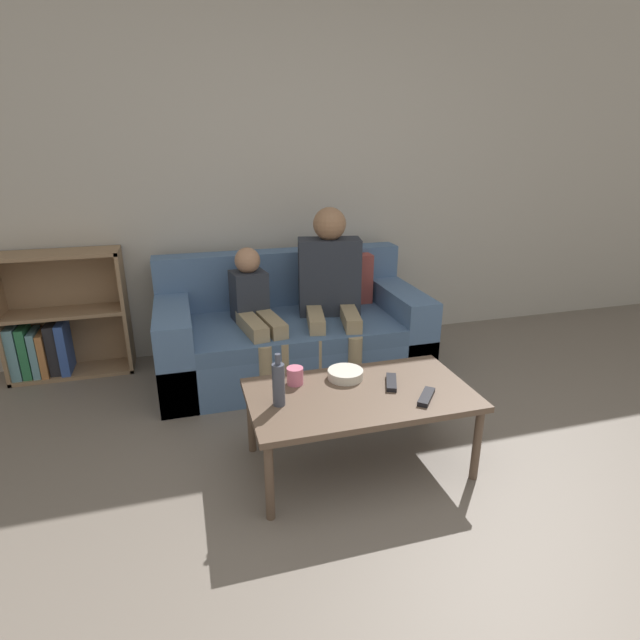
{
  "coord_description": "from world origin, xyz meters",
  "views": [
    {
      "loc": [
        -0.83,
        -1.01,
        1.53
      ],
      "look_at": [
        -0.11,
        1.53,
        0.57
      ],
      "focal_mm": 28.0,
      "sensor_mm": 36.0,
      "label": 1
    }
  ],
  "objects_px": {
    "cup_near": "(295,376)",
    "tv_remote_1": "(391,382)",
    "snack_bowl": "(345,374)",
    "person_child": "(256,311)",
    "bookshelf": "(58,325)",
    "tv_remote_0": "(426,397)",
    "couch": "(292,333)",
    "coffee_table": "(360,399)",
    "person_adult": "(330,281)",
    "bottle": "(279,384)"
  },
  "relations": [
    {
      "from": "tv_remote_1",
      "to": "person_adult",
      "type": "bearing_deg",
      "value": 111.77
    },
    {
      "from": "person_adult",
      "to": "tv_remote_0",
      "type": "relative_size",
      "value": 6.91
    },
    {
      "from": "snack_bowl",
      "to": "person_adult",
      "type": "bearing_deg",
      "value": 77.57
    },
    {
      "from": "couch",
      "to": "person_child",
      "type": "xyz_separation_m",
      "value": [
        -0.26,
        -0.14,
        0.23
      ]
    },
    {
      "from": "person_child",
      "to": "tv_remote_0",
      "type": "height_order",
      "value": "person_child"
    },
    {
      "from": "person_adult",
      "to": "tv_remote_0",
      "type": "bearing_deg",
      "value": -75.32
    },
    {
      "from": "person_child",
      "to": "tv_remote_0",
      "type": "relative_size",
      "value": 5.44
    },
    {
      "from": "bottle",
      "to": "tv_remote_0",
      "type": "bearing_deg",
      "value": -11.52
    },
    {
      "from": "person_adult",
      "to": "coffee_table",
      "type": "bearing_deg",
      "value": -88.72
    },
    {
      "from": "coffee_table",
      "to": "person_adult",
      "type": "xyz_separation_m",
      "value": [
        0.19,
        1.11,
        0.28
      ]
    },
    {
      "from": "tv_remote_0",
      "to": "cup_near",
      "type": "bearing_deg",
      "value": -170.43
    },
    {
      "from": "tv_remote_0",
      "to": "snack_bowl",
      "type": "distance_m",
      "value": 0.42
    },
    {
      "from": "snack_bowl",
      "to": "bookshelf",
      "type": "bearing_deg",
      "value": 138.68
    },
    {
      "from": "couch",
      "to": "person_child",
      "type": "distance_m",
      "value": 0.37
    },
    {
      "from": "bookshelf",
      "to": "cup_near",
      "type": "xyz_separation_m",
      "value": [
        1.33,
        -1.38,
        0.1
      ]
    },
    {
      "from": "bookshelf",
      "to": "tv_remote_1",
      "type": "relative_size",
      "value": 4.85
    },
    {
      "from": "coffee_table",
      "to": "snack_bowl",
      "type": "height_order",
      "value": "snack_bowl"
    },
    {
      "from": "person_adult",
      "to": "bottle",
      "type": "bearing_deg",
      "value": -106.6
    },
    {
      "from": "coffee_table",
      "to": "tv_remote_1",
      "type": "bearing_deg",
      "value": 10.76
    },
    {
      "from": "bookshelf",
      "to": "bottle",
      "type": "xyz_separation_m",
      "value": [
        1.21,
        -1.56,
        0.16
      ]
    },
    {
      "from": "bookshelf",
      "to": "cup_near",
      "type": "bearing_deg",
      "value": -46.12
    },
    {
      "from": "cup_near",
      "to": "tv_remote_1",
      "type": "relative_size",
      "value": 0.49
    },
    {
      "from": "person_child",
      "to": "snack_bowl",
      "type": "xyz_separation_m",
      "value": [
        0.31,
        -0.89,
        -0.07
      ]
    },
    {
      "from": "coffee_table",
      "to": "person_adult",
      "type": "relative_size",
      "value": 0.95
    },
    {
      "from": "person_adult",
      "to": "tv_remote_1",
      "type": "xyz_separation_m",
      "value": [
        -0.01,
        -1.07,
        -0.23
      ]
    },
    {
      "from": "couch",
      "to": "coffee_table",
      "type": "distance_m",
      "value": 1.19
    },
    {
      "from": "snack_bowl",
      "to": "bottle",
      "type": "relative_size",
      "value": 0.71
    },
    {
      "from": "person_child",
      "to": "cup_near",
      "type": "bearing_deg",
      "value": -95.51
    },
    {
      "from": "tv_remote_0",
      "to": "coffee_table",
      "type": "bearing_deg",
      "value": -168.97
    },
    {
      "from": "coffee_table",
      "to": "person_adult",
      "type": "distance_m",
      "value": 1.16
    },
    {
      "from": "cup_near",
      "to": "tv_remote_0",
      "type": "height_order",
      "value": "cup_near"
    },
    {
      "from": "bookshelf",
      "to": "coffee_table",
      "type": "xyz_separation_m",
      "value": [
        1.61,
        -1.55,
        0.02
      ]
    },
    {
      "from": "person_adult",
      "to": "person_child",
      "type": "xyz_separation_m",
      "value": [
        -0.51,
        -0.06,
        -0.15
      ]
    },
    {
      "from": "tv_remote_0",
      "to": "snack_bowl",
      "type": "height_order",
      "value": "snack_bowl"
    },
    {
      "from": "tv_remote_1",
      "to": "bottle",
      "type": "height_order",
      "value": "bottle"
    },
    {
      "from": "cup_near",
      "to": "bottle",
      "type": "height_order",
      "value": "bottle"
    },
    {
      "from": "tv_remote_0",
      "to": "tv_remote_1",
      "type": "xyz_separation_m",
      "value": [
        -0.1,
        0.18,
        0.0
      ]
    },
    {
      "from": "couch",
      "to": "snack_bowl",
      "type": "bearing_deg",
      "value": -87.48
    },
    {
      "from": "person_adult",
      "to": "cup_near",
      "type": "xyz_separation_m",
      "value": [
        -0.47,
        -0.94,
        -0.2
      ]
    },
    {
      "from": "couch",
      "to": "snack_bowl",
      "type": "distance_m",
      "value": 1.03
    },
    {
      "from": "couch",
      "to": "coffee_table",
      "type": "bearing_deg",
      "value": -86.77
    },
    {
      "from": "bookshelf",
      "to": "person_adult",
      "type": "relative_size",
      "value": 0.76
    },
    {
      "from": "bookshelf",
      "to": "tv_remote_1",
      "type": "bearing_deg",
      "value": -40.44
    },
    {
      "from": "coffee_table",
      "to": "cup_near",
      "type": "xyz_separation_m",
      "value": [
        -0.28,
        0.17,
        0.08
      ]
    },
    {
      "from": "person_child",
      "to": "cup_near",
      "type": "relative_size",
      "value": 10.31
    },
    {
      "from": "couch",
      "to": "bookshelf",
      "type": "distance_m",
      "value": 1.59
    },
    {
      "from": "coffee_table",
      "to": "bookshelf",
      "type": "bearing_deg",
      "value": 136.01
    },
    {
      "from": "person_child",
      "to": "bookshelf",
      "type": "bearing_deg",
      "value": 149.61
    },
    {
      "from": "coffee_table",
      "to": "tv_remote_1",
      "type": "height_order",
      "value": "tv_remote_1"
    },
    {
      "from": "snack_bowl",
      "to": "tv_remote_1",
      "type": "bearing_deg",
      "value": -32.46
    }
  ]
}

